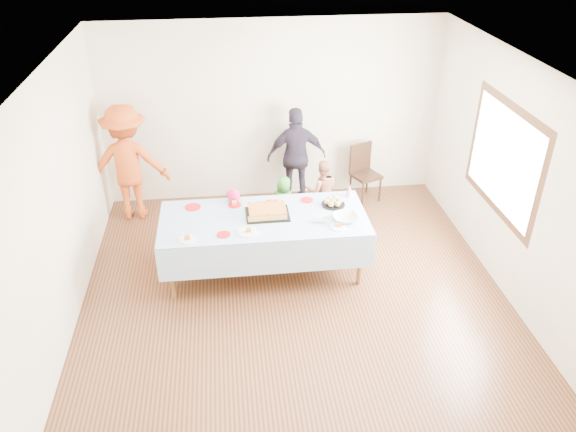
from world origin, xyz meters
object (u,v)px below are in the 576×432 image
at_px(party_table, 264,221).
at_px(birthday_cake, 267,212).
at_px(adult_left, 128,163).
at_px(dining_chair, 363,169).

relative_size(party_table, birthday_cake, 4.74).
distance_m(party_table, adult_left, 2.41).
relative_size(birthday_cake, dining_chair, 0.60).
bearing_deg(birthday_cake, party_table, -131.63).
bearing_deg(dining_chair, birthday_cake, -156.38).
height_order(birthday_cake, dining_chair, dining_chair).
distance_m(party_table, birthday_cake, 0.12).
relative_size(party_table, adult_left, 1.46).
bearing_deg(dining_chair, party_table, -156.32).
height_order(party_table, adult_left, adult_left).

